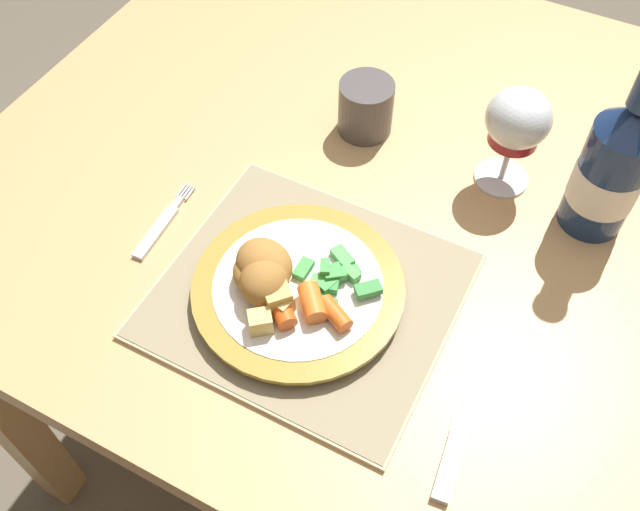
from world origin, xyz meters
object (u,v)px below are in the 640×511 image
(table_knife, at_px, (460,430))
(wine_glass, at_px, (517,123))
(dinner_plate, at_px, (298,290))
(dining_table, at_px, (418,237))
(bottle, at_px, (614,165))
(drinking_cup, at_px, (366,106))
(fork, at_px, (160,226))

(table_knife, bearing_deg, wine_glass, 102.19)
(dinner_plate, bearing_deg, table_knife, -16.66)
(dining_table, relative_size, table_knife, 6.12)
(dining_table, distance_m, bottle, 0.27)
(dinner_plate, distance_m, wine_glass, 0.32)
(drinking_cup, bearing_deg, bottle, -3.31)
(fork, height_order, table_knife, table_knife)
(dining_table, distance_m, dinner_plate, 0.25)
(wine_glass, bearing_deg, fork, -141.82)
(fork, distance_m, bottle, 0.52)
(dining_table, relative_size, bottle, 4.31)
(dinner_plate, distance_m, drinking_cup, 0.28)
(fork, height_order, drinking_cup, drinking_cup)
(dining_table, bearing_deg, fork, -141.36)
(wine_glass, distance_m, drinking_cup, 0.20)
(dining_table, xyz_separation_m, fork, (-0.25, -0.20, 0.10))
(table_knife, relative_size, drinking_cup, 2.52)
(fork, relative_size, bottle, 0.47)
(table_knife, bearing_deg, dinner_plate, 163.34)
(dinner_plate, relative_size, fork, 1.89)
(drinking_cup, bearing_deg, dinner_plate, -79.57)
(dining_table, height_order, drinking_cup, drinking_cup)
(drinking_cup, bearing_deg, table_knife, -52.28)
(dining_table, bearing_deg, table_knife, -61.87)
(dinner_plate, bearing_deg, bottle, 45.60)
(fork, distance_m, table_knife, 0.41)
(fork, xyz_separation_m, table_knife, (0.40, -0.08, 0.00))
(table_knife, xyz_separation_m, bottle, (0.04, 0.32, 0.09))
(dining_table, height_order, wine_glass, wine_glass)
(fork, bearing_deg, table_knife, -10.60)
(fork, height_order, bottle, bottle)
(fork, relative_size, table_knife, 0.66)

